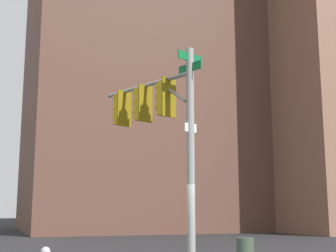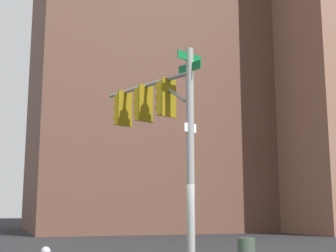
{
  "view_description": "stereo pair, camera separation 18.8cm",
  "coord_description": "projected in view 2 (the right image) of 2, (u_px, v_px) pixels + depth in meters",
  "views": [
    {
      "loc": [
        5.3,
        11.95,
        1.83
      ],
      "look_at": [
        0.6,
        -0.68,
        4.21
      ],
      "focal_mm": 50.79,
      "sensor_mm": 36.0,
      "label": 1
    },
    {
      "loc": [
        5.13,
        12.01,
        1.83
      ],
      "look_at": [
        0.6,
        -0.68,
        4.21
      ],
      "focal_mm": 50.79,
      "sensor_mm": 36.0,
      "label": 2
    }
  ],
  "objects": [
    {
      "name": "signal_pole_assembly",
      "position": [
        158.0,
        119.0,
        14.07
      ],
      "size": [
        1.95,
        3.91,
        6.32
      ],
      "rotation": [
        0.0,
        0.0,
        5.11
      ],
      "color": "gray",
      "rests_on": "ground_plane"
    }
  ]
}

